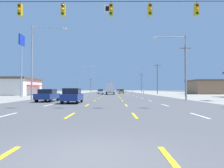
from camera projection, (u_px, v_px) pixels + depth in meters
name	position (u px, v px, depth m)	size (l,w,h in m)	color
ground_plane	(111.00, 94.00, 70.35)	(572.00, 572.00, 0.00)	#4C4C4F
lot_apron_left	(38.00, 94.00, 70.49)	(28.00, 440.00, 0.01)	gray
lot_apron_right	(185.00, 94.00, 70.21)	(28.00, 440.00, 0.01)	gray
lane_markings	(112.00, 92.00, 108.83)	(10.64, 227.60, 0.01)	white
signal_span_wire	(106.00, 37.00, 16.05)	(27.76, 0.53, 9.04)	brown
hatchback_inner_left_nearest	(72.00, 96.00, 21.65)	(1.72, 3.90, 1.54)	navy
sedan_far_left_near	(48.00, 95.00, 24.56)	(1.80, 4.50, 1.46)	navy
box_truck_center_turn_mid	(110.00, 88.00, 58.74)	(2.40, 7.20, 3.23)	white
sedan_inner_left_midfar	(101.00, 91.00, 68.55)	(1.80, 4.50, 1.46)	white
sedan_inner_right_far	(121.00, 91.00, 75.33)	(1.80, 4.50, 1.46)	#B28C33
sedan_inner_right_farther	(118.00, 91.00, 118.27)	(1.80, 4.50, 1.46)	silver
sedan_far_left_farthest	(100.00, 91.00, 118.75)	(1.80, 4.50, 1.46)	#4C196B
storefront_left_row_1	(16.00, 86.00, 52.39)	(10.62, 12.77, 4.31)	silver
storefront_right_row_1	(205.00, 87.00, 64.46)	(9.16, 11.00, 4.32)	#8C6B4C
pole_sign_left_row_1	(22.00, 50.00, 38.06)	(0.24, 2.09, 11.35)	gray
streetlight_left_row_0	(36.00, 56.00, 27.68)	(4.67, 0.26, 9.88)	gray
streetlight_right_row_0	(182.00, 62.00, 27.56)	(4.44, 0.26, 8.60)	gray
streetlight_left_row_1	(81.00, 77.00, 66.54)	(4.92, 0.26, 8.92)	gray
streetlight_right_row_1	(142.00, 78.00, 66.42)	(4.02, 0.26, 8.55)	gray
streetlight_left_row_2	(93.00, 81.00, 105.42)	(4.39, 0.26, 10.07)	gray
streetlight_right_row_2	(131.00, 81.00, 105.30)	(4.07, 0.26, 9.43)	gray
utility_pole_right_row_0	(185.00, 70.00, 40.73)	(2.20, 0.26, 10.06)	brown
utility_pole_right_row_1	(157.00, 78.00, 67.69)	(2.20, 0.26, 9.73)	brown
utility_pole_right_row_2	(141.00, 82.00, 104.15)	(2.20, 0.26, 9.39)	brown
utility_pole_left_row_3	(91.00, 85.00, 140.20)	(2.20, 0.26, 8.86)	brown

